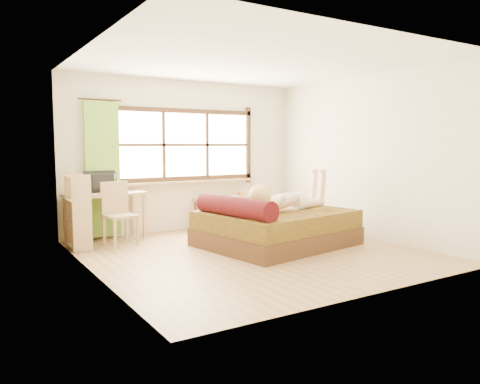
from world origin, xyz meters
TOP-DOWN VIEW (x-y plane):
  - floor at (0.00, 0.00)m, footprint 4.50×4.50m
  - ceiling at (0.00, 0.00)m, footprint 4.50×4.50m
  - wall_back at (0.00, 2.25)m, footprint 4.50×0.00m
  - wall_front at (0.00, -2.25)m, footprint 4.50×0.00m
  - wall_left at (-2.25, 0.00)m, footprint 0.00×4.50m
  - wall_right at (2.25, 0.00)m, footprint 0.00×4.50m
  - window at (0.00, 2.22)m, footprint 2.80×0.16m
  - curtain at (-1.55, 2.13)m, footprint 0.55×0.10m
  - bed at (0.54, 0.23)m, footprint 2.41×2.05m
  - woman at (0.75, 0.19)m, footprint 1.56×0.67m
  - kitten at (-0.12, 0.34)m, footprint 0.34×0.18m
  - desk at (-1.57, 1.95)m, footprint 1.32×0.76m
  - monitor at (-1.57, 2.00)m, footprint 0.62×0.17m
  - chair at (-1.48, 1.59)m, footprint 0.50×0.50m
  - pipe_shelf at (0.68, 2.07)m, footprint 1.16×0.36m
  - cup at (0.37, 2.07)m, footprint 0.12×0.12m
  - book at (0.87, 2.07)m, footprint 0.16×0.21m
  - bookshelf at (-2.08, 1.56)m, footprint 0.28×0.49m

SIDE VIEW (x-z plane):
  - floor at x=0.00m, z-range 0.00..0.00m
  - bed at x=0.54m, z-range -0.12..0.70m
  - pipe_shelf at x=0.68m, z-range 0.10..0.74m
  - chair at x=-1.48m, z-range 0.06..1.04m
  - bookshelf at x=-2.08m, z-range 0.01..1.12m
  - book at x=0.87m, z-range 0.57..0.59m
  - cup at x=0.37m, z-range 0.57..0.66m
  - kitten at x=-0.12m, z-range 0.54..0.80m
  - desk at x=-1.57m, z-range 0.29..1.07m
  - woman at x=0.75m, z-range 0.54..1.19m
  - monitor at x=-1.57m, z-range 0.78..1.14m
  - curtain at x=-1.55m, z-range 0.05..2.25m
  - wall_back at x=0.00m, z-range -0.90..3.60m
  - wall_front at x=0.00m, z-range -0.90..3.60m
  - wall_left at x=-2.25m, z-range -0.90..3.60m
  - wall_right at x=2.25m, z-range -0.90..3.60m
  - window at x=0.00m, z-range 0.78..2.24m
  - ceiling at x=0.00m, z-range 2.70..2.70m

